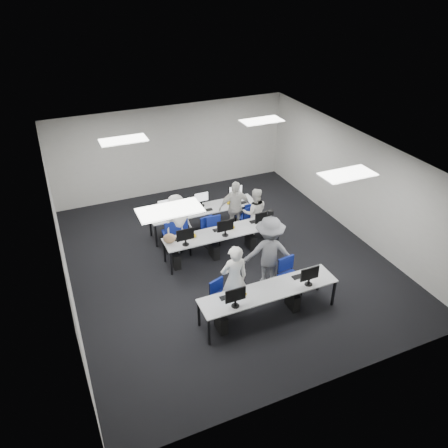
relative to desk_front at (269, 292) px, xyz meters
name	(u,v)px	position (x,y,z in m)	size (l,w,h in m)	color
room	(226,210)	(0.00, 2.40, 0.82)	(9.00, 9.02, 3.00)	black
ceiling_panels	(226,156)	(0.00, 2.40, 2.30)	(5.20, 4.60, 0.02)	white
desk_front	(269,292)	(0.00, 0.00, 0.00)	(3.20, 0.70, 0.73)	#B1B4B6
desk_mid	(223,234)	(0.00, 2.60, 0.00)	(3.20, 0.70, 0.73)	#B1B4B6
desk_back	(204,210)	(0.00, 4.00, 0.00)	(3.20, 0.70, 0.73)	#B1B4B6
equipment_front	(261,306)	(-0.19, -0.02, -0.32)	(2.51, 0.41, 1.19)	#0C459E
equipment_mid	(216,245)	(-0.19, 2.58, -0.32)	(2.91, 0.41, 1.19)	white
equipment_back	(210,218)	(0.19, 4.02, -0.32)	(2.91, 0.41, 1.19)	white
chair_0	(221,303)	(-0.93, 0.51, -0.42)	(0.53, 0.55, 0.83)	navy
chair_1	(289,283)	(0.84, 0.49, -0.39)	(0.51, 0.55, 0.93)	navy
chair_2	(182,243)	(-0.98, 3.18, -0.38)	(0.55, 0.58, 0.94)	navy
chair_3	(210,237)	(-0.13, 3.19, -0.42)	(0.49, 0.52, 0.83)	navy
chair_4	(253,226)	(1.24, 3.21, -0.39)	(0.48, 0.52, 0.91)	navy
chair_5	(172,239)	(-1.17, 3.43, -0.37)	(0.51, 0.55, 0.97)	navy
chair_6	(211,231)	(0.00, 3.41, -0.40)	(0.45, 0.49, 0.89)	navy
chair_7	(245,222)	(1.12, 3.50, -0.41)	(0.49, 0.52, 0.86)	navy
handbag	(169,238)	(-1.45, 2.67, 0.18)	(0.32, 0.21, 0.27)	#9F7652
student_0	(234,279)	(-0.63, 0.48, 0.19)	(0.64, 0.42, 1.75)	silver
student_1	(255,213)	(1.25, 3.18, 0.06)	(0.72, 0.56, 1.49)	silver
student_2	(177,223)	(-1.01, 3.36, 0.15)	(0.81, 0.53, 1.67)	silver
student_3	(235,208)	(0.78, 3.51, 0.15)	(0.97, 0.40, 1.66)	silver
photographer	(269,252)	(0.53, 1.00, 0.26)	(1.22, 0.70, 1.89)	slate
dslr_camera	(270,212)	(0.59, 1.17, 1.27)	(0.14, 0.18, 0.10)	black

